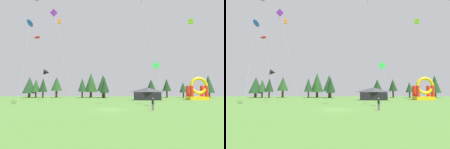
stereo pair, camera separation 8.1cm
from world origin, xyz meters
TOP-DOWN VIEW (x-y plane):
  - ground_plane at (0.00, 0.00)m, footprint 120.00×120.00m
  - kite_black_delta at (-20.30, 25.33)m, footprint 2.15×3.66m
  - kite_red_parafoil at (-22.26, 22.60)m, footprint 6.41×3.46m
  - kite_green_diamond at (9.06, 9.06)m, footprint 2.64×2.18m
  - kite_blue_parafoil at (-19.19, 12.11)m, footprint 3.04×9.07m
  - kite_lime_box at (16.36, 8.71)m, footprint 2.73×5.66m
  - kite_purple_diamond at (-13.77, 12.58)m, footprint 7.30×6.33m
  - kite_orange_box at (-11.37, 9.31)m, footprint 1.73×6.33m
  - person_left_edge at (6.41, -0.77)m, footprint 0.42×0.42m
  - inflatable_orange_dome at (25.67, 28.08)m, footprint 5.53×4.01m
  - festival_tent at (10.10, 27.02)m, footprint 7.77×3.32m
  - tree_row_0 at (-34.86, 44.35)m, footprint 5.33×5.33m
  - tree_row_1 at (-30.92, 41.74)m, footprint 3.35×3.35m
  - tree_row_2 at (-28.22, 41.99)m, footprint 3.25×3.25m
  - tree_row_3 at (-24.00, 45.35)m, footprint 4.45×4.45m
  - tree_row_4 at (-12.68, 41.98)m, footprint 3.31×3.31m
  - tree_row_5 at (-9.87, 45.75)m, footprint 5.30×5.30m
  - tree_row_6 at (-4.59, 42.81)m, footprint 4.86×4.86m
  - tree_row_7 at (-3.93, 41.20)m, footprint 3.42×3.42m
  - tree_row_8 at (14.28, 43.16)m, footprint 3.83×3.83m
  - tree_row_9 at (20.67, 44.37)m, footprint 3.48×3.48m
  - tree_row_10 at (26.99, 43.89)m, footprint 2.96×2.96m
  - tree_row_11 at (37.41, 45.04)m, footprint 4.46×4.46m

SIDE VIEW (x-z plane):
  - ground_plane at x=0.00m, z-range 0.00..0.00m
  - person_left_edge at x=6.41m, z-range 0.17..2.00m
  - festival_tent at x=10.10m, z-range 0.00..3.80m
  - inflatable_orange_dome at x=25.67m, z-range -0.93..6.04m
  - tree_row_10 at x=26.99m, z-range 1.00..7.14m
  - tree_row_1 at x=-30.92m, z-range 1.05..8.23m
  - tree_row_8 at x=14.28m, z-range 1.23..8.50m
  - tree_row_7 at x=-3.93m, z-range 0.93..8.89m
  - tree_row_9 at x=20.67m, z-range 1.24..8.65m
  - tree_row_2 at x=-28.22m, z-range 1.10..8.84m
  - tree_row_0 at x=-34.86m, z-range 0.81..9.19m
  - tree_row_4 at x=-12.68m, z-range 1.14..8.88m
  - tree_row_11 at x=37.41m, z-range 0.91..9.87m
  - tree_row_3 at x=-24.00m, z-range 1.30..9.79m
  - tree_row_6 at x=-4.59m, z-range 1.22..10.28m
  - tree_row_5 at x=-9.87m, z-range 1.07..11.09m
  - kite_green_diamond at x=9.06m, z-range 3.62..12.16m
  - kite_black_delta at x=-20.30m, z-range 3.70..13.02m
  - kite_lime_box at x=16.36m, z-range 8.35..25.92m
  - kite_orange_box at x=-11.37m, z-range 8.56..26.74m
  - kite_red_parafoil at x=-22.26m, z-range 8.94..27.69m
  - kite_blue_parafoil at x=-19.19m, z-range 8.90..28.14m
  - kite_purple_diamond at x=-13.77m, z-range 10.10..31.85m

